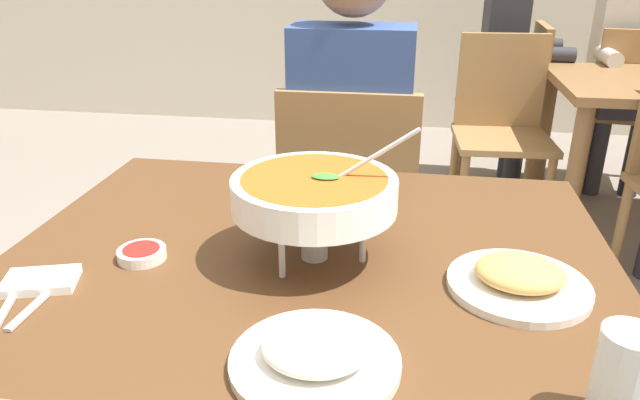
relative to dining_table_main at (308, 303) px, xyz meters
The scene contains 16 objects.
dining_table_main is the anchor object (origin of this frame).
chair_diner_main 0.77m from the dining_table_main, 90.00° to the left, with size 0.44×0.44×0.90m.
diner_main 0.81m from the dining_table_main, 90.00° to the left, with size 0.40×0.45×1.31m.
curry_bowl 0.24m from the dining_table_main, 27.17° to the right, with size 0.33×0.30×0.26m.
rice_plate 0.35m from the dining_table_main, 78.14° to the right, with size 0.24×0.24×0.06m.
appetizer_plate 0.40m from the dining_table_main, ahead, with size 0.24×0.24×0.06m.
sauce_dish 0.33m from the dining_table_main, 168.18° to the right, with size 0.09×0.09×0.02m.
napkin_folded 0.49m from the dining_table_main, 157.58° to the right, with size 0.12×0.08×0.02m, color white.
fork_utensil 0.52m from the dining_table_main, 153.25° to the right, with size 0.01×0.17×0.01m, color silver.
spoon_utensil 0.48m from the dining_table_main, 150.49° to the right, with size 0.01×0.17×0.01m, color silver.
drink_glass 0.60m from the dining_table_main, 39.12° to the right, with size 0.07×0.07×0.13m.
chair_bg_left 2.51m from the dining_table_main, 72.89° to the left, with size 0.45×0.45×0.90m.
chair_bg_right 2.70m from the dining_table_main, 60.47° to the left, with size 0.50×0.50×0.90m.
chair_bg_corner 2.00m from the dining_table_main, 72.33° to the left, with size 0.46×0.46×0.90m.
patron_bg_left 2.49m from the dining_table_main, 74.19° to the left, with size 0.45×0.40×1.31m.
patron_bg_right 2.73m from the dining_table_main, 61.60° to the left, with size 0.40×0.45×1.31m.
Camera 1 is at (0.18, -0.98, 1.27)m, focal length 33.32 mm.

